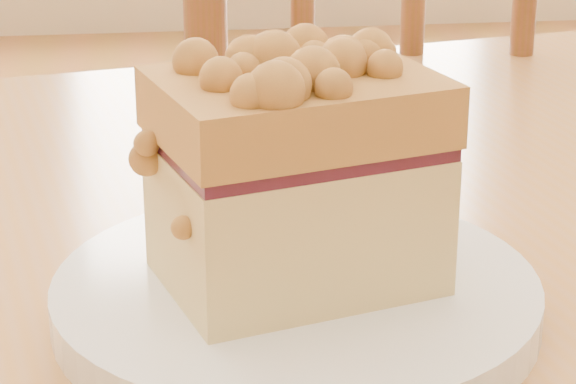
{
  "coord_description": "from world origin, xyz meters",
  "views": [
    {
      "loc": [
        -0.21,
        -0.38,
        1.0
      ],
      "look_at": [
        -0.15,
        0.13,
        0.8
      ],
      "focal_mm": 70.0,
      "sensor_mm": 36.0,
      "label": 1
    }
  ],
  "objects_px": {
    "cafe_table_main": "(563,338)",
    "plate": "(296,298)",
    "cafe_chair_main": "(392,221)",
    "cake_slice": "(296,166)"
  },
  "relations": [
    {
      "from": "cafe_chair_main",
      "to": "plate",
      "type": "xyz_separation_m",
      "value": [
        -0.2,
        -0.66,
        0.24
      ]
    },
    {
      "from": "cafe_table_main",
      "to": "cake_slice",
      "type": "bearing_deg",
      "value": -154.44
    },
    {
      "from": "cafe_table_main",
      "to": "cake_slice",
      "type": "relative_size",
      "value": 8.77
    },
    {
      "from": "cafe_table_main",
      "to": "plate",
      "type": "height_order",
      "value": "plate"
    },
    {
      "from": "plate",
      "to": "cafe_table_main",
      "type": "bearing_deg",
      "value": 37.2
    },
    {
      "from": "cafe_chair_main",
      "to": "plate",
      "type": "relative_size",
      "value": 4.42
    },
    {
      "from": "cake_slice",
      "to": "plate",
      "type": "bearing_deg",
      "value": -93.08
    },
    {
      "from": "cafe_table_main",
      "to": "cafe_chair_main",
      "type": "relative_size",
      "value": 1.23
    },
    {
      "from": "cafe_table_main",
      "to": "cake_slice",
      "type": "height_order",
      "value": "cake_slice"
    },
    {
      "from": "cafe_table_main",
      "to": "plate",
      "type": "xyz_separation_m",
      "value": [
        -0.2,
        -0.15,
        0.12
      ]
    }
  ]
}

